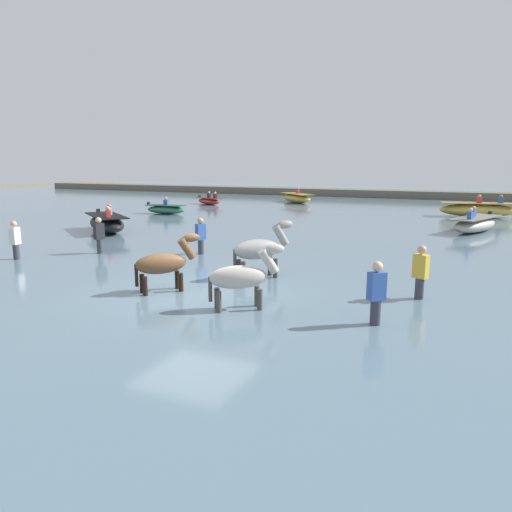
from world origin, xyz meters
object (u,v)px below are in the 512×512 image
(horse_flank_pinto, at_px, (241,279))
(person_onlooker_left, at_px, (201,240))
(person_wading_close, at_px, (16,245))
(boat_far_offshore, at_px, (478,210))
(boat_distant_east, at_px, (166,209))
(boat_near_port, at_px, (297,198))
(person_onlooker_right, at_px, (376,301))
(horse_lead_bay, at_px, (164,265))
(horse_trailing_grey, at_px, (259,251))
(boat_mid_channel, at_px, (107,223))
(person_wading_mid, at_px, (100,240))
(boat_mid_outer, at_px, (209,201))
(person_spectator_far, at_px, (420,278))
(boat_near_starboard, at_px, (475,224))

(horse_flank_pinto, xyz_separation_m, person_onlooker_left, (-4.02, 5.06, -0.18))
(person_wading_close, bearing_deg, boat_far_offshore, 55.54)
(horse_flank_pinto, height_order, boat_distant_east, horse_flank_pinto)
(boat_near_port, distance_m, person_onlooker_right, 28.61)
(person_onlooker_right, height_order, person_onlooker_left, same)
(horse_lead_bay, bearing_deg, boat_near_port, 102.87)
(horse_trailing_grey, height_order, boat_mid_channel, horse_trailing_grey)
(person_wading_mid, distance_m, person_onlooker_left, 3.47)
(boat_mid_outer, bearing_deg, person_onlooker_right, -53.50)
(person_spectator_far, bearing_deg, boat_far_offshore, 86.44)
(boat_near_port, bearing_deg, boat_mid_outer, -141.97)
(person_onlooker_left, bearing_deg, boat_mid_channel, 156.47)
(horse_trailing_grey, xyz_separation_m, boat_near_starboard, (5.21, 11.96, -0.40))
(boat_mid_channel, xyz_separation_m, person_spectator_far, (13.96, -5.56, 0.10))
(boat_near_port, xyz_separation_m, boat_mid_outer, (-5.38, -4.21, -0.09))
(boat_near_port, height_order, boat_far_offshore, boat_far_offshore)
(boat_far_offshore, height_order, person_onlooker_right, boat_far_offshore)
(boat_distant_east, distance_m, person_onlooker_left, 13.48)
(boat_near_port, relative_size, person_onlooker_right, 2.21)
(boat_mid_channel, height_order, boat_mid_outer, boat_mid_channel)
(boat_distant_east, xyz_separation_m, person_onlooker_right, (15.42, -15.24, 0.20))
(person_spectator_far, bearing_deg, boat_mid_channel, 158.28)
(horse_trailing_grey, xyz_separation_m, person_spectator_far, (4.14, -0.35, -0.27))
(boat_near_port, height_order, boat_distant_east, boat_near_port)
(boat_far_offshore, bearing_deg, person_spectator_far, -93.56)
(horse_flank_pinto, height_order, person_wading_close, horse_flank_pinto)
(horse_trailing_grey, height_order, horse_flank_pinto, horse_trailing_grey)
(horse_flank_pinto, height_order, boat_near_starboard, horse_flank_pinto)
(boat_near_port, xyz_separation_m, boat_near_starboard, (12.68, -11.87, -0.01))
(horse_lead_bay, xyz_separation_m, boat_far_offshore, (6.84, 20.96, -0.25))
(boat_distant_east, relative_size, person_onlooker_left, 1.57)
(boat_far_offshore, xyz_separation_m, person_spectator_far, (-1.19, -19.08, 0.07))
(horse_flank_pinto, relative_size, person_spectator_far, 1.09)
(boat_distant_east, relative_size, person_wading_mid, 1.57)
(boat_far_offshore, height_order, boat_mid_outer, boat_far_offshore)
(horse_trailing_grey, height_order, person_wading_close, horse_trailing_grey)
(boat_distant_east, distance_m, person_wading_mid, 12.87)
(horse_flank_pinto, distance_m, person_spectator_far, 4.10)
(horse_trailing_grey, height_order, person_spectator_far, horse_trailing_grey)
(boat_mid_channel, bearing_deg, boat_mid_outer, 101.86)
(horse_lead_bay, height_order, person_wading_close, horse_lead_bay)
(boat_mid_outer, relative_size, person_onlooker_left, 1.62)
(boat_near_starboard, bearing_deg, boat_mid_channel, -155.80)
(boat_mid_outer, distance_m, person_onlooker_right, 27.60)
(horse_trailing_grey, bearing_deg, boat_mid_channel, 152.07)
(horse_trailing_grey, xyz_separation_m, boat_mid_channel, (-9.82, 5.21, -0.36))
(boat_far_offshore, relative_size, person_wading_close, 2.67)
(horse_flank_pinto, bearing_deg, person_onlooker_right, 3.41)
(horse_trailing_grey, height_order, boat_far_offshore, horse_trailing_grey)
(person_wading_close, distance_m, person_spectator_far, 12.29)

